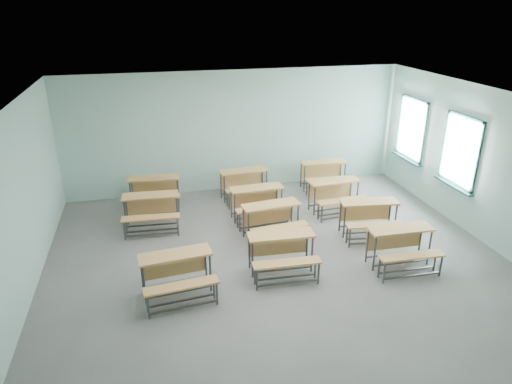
% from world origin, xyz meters
% --- Properties ---
extents(room, '(9.04, 8.04, 3.24)m').
position_xyz_m(room, '(0.08, 0.03, 1.60)').
color(room, slate).
rests_on(room, ground).
extents(desk_unit_r0c0, '(1.32, 0.95, 0.78)m').
position_xyz_m(desk_unit_r0c0, '(-2.02, -0.74, 0.52)').
color(desk_unit_r0c0, '#BF8444').
rests_on(desk_unit_r0c0, ground).
extents(desk_unit_r0c1, '(1.29, 0.90, 0.78)m').
position_xyz_m(desk_unit_r0c1, '(-0.05, -0.47, 0.52)').
color(desk_unit_r0c1, '#BF8444').
rests_on(desk_unit_r0c1, ground).
extents(desk_unit_r0c2, '(1.28, 0.88, 0.78)m').
position_xyz_m(desk_unit_r0c2, '(2.25, -0.79, 0.52)').
color(desk_unit_r0c2, '#BF8444').
rests_on(desk_unit_r0c2, ground).
extents(desk_unit_r1c1, '(1.33, 0.96, 0.78)m').
position_xyz_m(desk_unit_r1c1, '(0.15, 0.88, 0.52)').
color(desk_unit_r1c1, '#BF8444').
rests_on(desk_unit_r1c1, ground).
extents(desk_unit_r1c2, '(1.35, 1.00, 0.78)m').
position_xyz_m(desk_unit_r1c2, '(2.24, 0.52, 0.52)').
color(desk_unit_r1c2, '#BF8444').
rests_on(desk_unit_r1c2, ground).
extents(desk_unit_r2c0, '(1.30, 0.92, 0.78)m').
position_xyz_m(desk_unit_r2c0, '(-2.37, 2.02, 0.52)').
color(desk_unit_r2c0, '#BF8444').
rests_on(desk_unit_r2c0, ground).
extents(desk_unit_r2c1, '(1.29, 0.90, 0.78)m').
position_xyz_m(desk_unit_r2c1, '(0.07, 1.89, 0.52)').
color(desk_unit_r2c1, '#BF8444').
rests_on(desk_unit_r2c1, ground).
extents(desk_unit_r2c2, '(1.29, 0.91, 0.78)m').
position_xyz_m(desk_unit_r2c2, '(2.01, 1.87, 0.52)').
color(desk_unit_r2c2, '#BF8444').
rests_on(desk_unit_r2c2, ground).
extents(desk_unit_r3c0, '(1.32, 0.95, 0.78)m').
position_xyz_m(desk_unit_r3c0, '(-2.25, 3.14, 0.52)').
color(desk_unit_r3c0, '#BF8444').
rests_on(desk_unit_r3c0, ground).
extents(desk_unit_r3c1, '(1.31, 0.94, 0.78)m').
position_xyz_m(desk_unit_r3c1, '(0.05, 3.13, 0.52)').
color(desk_unit_r3c1, '#BF8444').
rests_on(desk_unit_r3c1, ground).
extents(desk_unit_r3c2, '(1.29, 0.91, 0.78)m').
position_xyz_m(desk_unit_r3c2, '(2.29, 3.28, 0.52)').
color(desk_unit_r3c2, '#BF8444').
rests_on(desk_unit_r3c2, ground).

